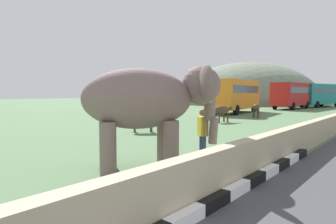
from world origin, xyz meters
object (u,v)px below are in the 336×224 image
(bus_orange, at_px, (235,94))
(bus_teal, at_px, (320,93))
(person_handler, at_px, (203,132))
(bus_red, at_px, (292,94))
(cow_far, at_px, (256,108))
(cow_near, at_px, (144,116))
(elephant, at_px, (151,100))
(cow_mid, at_px, (222,110))

(bus_orange, height_order, bus_teal, same)
(person_handler, distance_m, bus_red, 33.65)
(person_handler, relative_size, bus_orange, 0.18)
(bus_red, bearing_deg, cow_far, -172.89)
(bus_teal, height_order, cow_near, bus_teal)
(bus_orange, relative_size, bus_teal, 0.95)
(elephant, relative_size, bus_red, 0.47)
(person_handler, relative_size, cow_near, 0.98)
(bus_teal, bearing_deg, bus_orange, 169.70)
(elephant, distance_m, bus_orange, 23.64)
(elephant, bearing_deg, cow_near, 46.73)
(cow_near, xyz_separation_m, cow_far, (12.74, -0.95, 0.00))
(person_handler, xyz_separation_m, bus_red, (32.83, 7.31, 1.15))
(elephant, height_order, bus_teal, bus_teal)
(bus_teal, xyz_separation_m, cow_mid, (-29.92, -0.08, -1.21))
(person_handler, bearing_deg, elephant, 154.16)
(bus_teal, bearing_deg, bus_red, 168.20)
(person_handler, relative_size, cow_mid, 0.86)
(elephant, distance_m, person_handler, 1.99)
(bus_teal, bearing_deg, elephant, -173.45)
(elephant, relative_size, cow_near, 2.34)
(bus_teal, relative_size, cow_near, 5.63)
(bus_teal, height_order, cow_mid, bus_teal)
(person_handler, distance_m, bus_orange, 22.53)
(cow_mid, bearing_deg, person_handler, -153.22)
(elephant, distance_m, bus_red, 34.99)
(elephant, relative_size, person_handler, 2.38)
(elephant, xyz_separation_m, bus_orange, (22.02, 8.58, 0.15))
(bus_orange, xyz_separation_m, bus_teal, (20.41, -3.71, 0.00))
(elephant, xyz_separation_m, cow_far, (17.86, 4.50, -1.06))
(cow_mid, height_order, cow_far, same)
(person_handler, height_order, bus_red, bus_red)
(person_handler, height_order, cow_far, person_handler)
(person_handler, height_order, bus_orange, bus_orange)
(person_handler, xyz_separation_m, cow_near, (3.58, 6.20, -0.06))
(bus_orange, relative_size, cow_near, 5.33)
(bus_orange, distance_m, bus_teal, 20.75)
(bus_teal, bearing_deg, cow_far, -179.12)
(person_handler, xyz_separation_m, cow_mid, (10.97, 5.54, -0.06))
(bus_orange, bearing_deg, bus_red, -9.30)
(person_handler, distance_m, cow_near, 7.16)
(bus_red, distance_m, cow_mid, 21.96)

